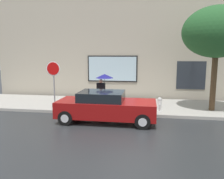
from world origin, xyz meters
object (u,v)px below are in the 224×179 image
parked_car (106,107)px  street_tree (221,34)px  stop_sign (54,75)px  fire_hydrant (160,104)px  pedestrian_with_umbrella (103,81)px

parked_car → street_tree: bearing=23.2°
street_tree → parked_car: bearing=-156.8°
street_tree → stop_sign: bearing=-173.9°
fire_hydrant → street_tree: 4.58m
parked_car → fire_hydrant: (2.48, 1.75, -0.19)m
pedestrian_with_umbrella → stop_sign: 2.66m
fire_hydrant → stop_sign: (-5.53, -0.34, 1.43)m
parked_car → pedestrian_with_umbrella: size_ratio=2.40×
parked_car → fire_hydrant: 3.04m
parked_car → fire_hydrant: bearing=35.2°
fire_hydrant → pedestrian_with_umbrella: size_ratio=0.39×
pedestrian_with_umbrella → parked_car: bearing=-76.2°
fire_hydrant → stop_sign: stop_sign is taller
parked_car → pedestrian_with_umbrella: 2.41m
fire_hydrant → pedestrian_with_umbrella: bearing=172.0°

